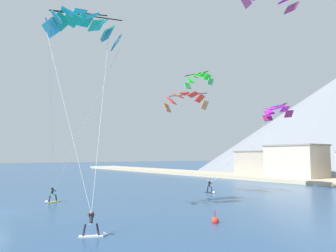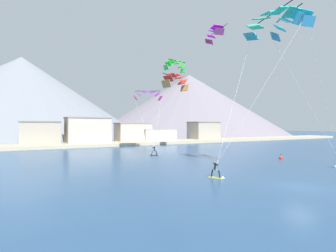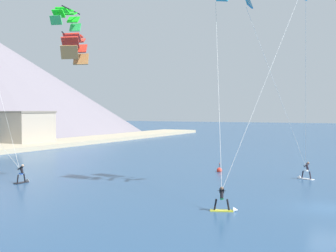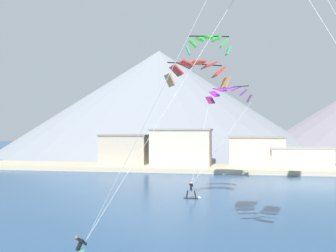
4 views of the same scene
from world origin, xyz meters
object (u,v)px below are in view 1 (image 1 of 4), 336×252
at_px(kitesurfer_mid_center, 51,198).
at_px(parafoil_kite_mid_center, 85,28).
at_px(parafoil_kite_distant_low_drift, 198,78).
at_px(race_marker_buoy, 215,221).
at_px(kitesurfer_near_trail, 211,189).
at_px(parafoil_kite_distant_high_outer, 186,99).
at_px(parafoil_kite_near_lead, 79,21).
at_px(kitesurfer_near_lead, 95,229).
at_px(parafoil_kite_near_trail, 276,111).

distance_m(kitesurfer_mid_center, parafoil_kite_mid_center, 17.60).
distance_m(parafoil_kite_distant_low_drift, race_marker_buoy, 21.25).
relative_size(kitesurfer_near_trail, parafoil_kite_distant_high_outer, 0.31).
xyz_separation_m(parafoil_kite_near_lead, race_marker_buoy, (8.05, 7.51, -15.87)).
bearing_deg(kitesurfer_near_lead, parafoil_kite_near_trail, 106.90).
relative_size(parafoil_kite_distant_high_outer, race_marker_buoy, 5.51).
distance_m(kitesurfer_near_trail, parafoil_kite_near_trail, 15.01).
height_order(parafoil_kite_mid_center, parafoil_kite_distant_low_drift, parafoil_kite_mid_center).
relative_size(kitesurfer_near_trail, parafoil_kite_distant_low_drift, 0.43).
bearing_deg(parafoil_kite_near_lead, kitesurfer_mid_center, 174.38).
relative_size(parafoil_kite_near_lead, parafoil_kite_distant_high_outer, 2.80).
bearing_deg(kitesurfer_mid_center, kitesurfer_near_lead, -7.51).
xyz_separation_m(kitesurfer_mid_center, parafoil_kite_distant_low_drift, (5.01, 16.11, 13.97)).
distance_m(parafoil_kite_near_trail, parafoil_kite_mid_center, 29.73).
xyz_separation_m(parafoil_kite_near_trail, race_marker_buoy, (10.95, -22.97, -11.09)).
relative_size(parafoil_kite_mid_center, parafoil_kite_distant_high_outer, 2.87).
xyz_separation_m(kitesurfer_near_trail, parafoil_kite_distant_high_outer, (0.93, -4.91, 11.27)).
distance_m(kitesurfer_near_lead, parafoil_kite_distant_low_drift, 25.56).
bearing_deg(race_marker_buoy, kitesurfer_mid_center, -159.46).
relative_size(kitesurfer_mid_center, race_marker_buoy, 1.74).
bearing_deg(parafoil_kite_distant_low_drift, parafoil_kite_mid_center, -80.62).
relative_size(kitesurfer_near_lead, race_marker_buoy, 1.72).
distance_m(kitesurfer_mid_center, parafoil_kite_near_lead, 18.25).
relative_size(kitesurfer_near_lead, parafoil_kite_mid_center, 0.11).
xyz_separation_m(kitesurfer_near_lead, parafoil_kite_distant_high_outer, (-11.99, 16.82, 11.30)).
distance_m(parafoil_kite_near_lead, race_marker_buoy, 19.31).
bearing_deg(parafoil_kite_near_lead, parafoil_kite_near_trail, 95.44).
height_order(kitesurfer_near_trail, parafoil_kite_distant_low_drift, parafoil_kite_distant_low_drift).
distance_m(kitesurfer_near_lead, parafoil_kite_mid_center, 18.19).
bearing_deg(kitesurfer_near_trail, kitesurfer_near_lead, -59.27).
bearing_deg(parafoil_kite_distant_low_drift, kitesurfer_near_trail, 116.23).
bearing_deg(kitesurfer_mid_center, race_marker_buoy, 20.54).
relative_size(kitesurfer_near_trail, parafoil_kite_near_lead, 0.11).
bearing_deg(kitesurfer_near_trail, kitesurfer_mid_center, -99.56).
relative_size(kitesurfer_near_lead, kitesurfer_near_trail, 1.00).
bearing_deg(kitesurfer_mid_center, parafoil_kite_near_trail, 77.42).
height_order(kitesurfer_near_trail, race_marker_buoy, kitesurfer_near_trail).
height_order(kitesurfer_near_lead, parafoil_kite_near_lead, parafoil_kite_near_lead).
distance_m(parafoil_kite_distant_high_outer, parafoil_kite_distant_low_drift, 3.12).
bearing_deg(parafoil_kite_mid_center, parafoil_kite_near_lead, -32.75).
bearing_deg(parafoil_kite_near_lead, parafoil_kite_distant_low_drift, 104.73).
bearing_deg(parafoil_kite_near_lead, kitesurfer_near_lead, -10.16).
relative_size(kitesurfer_near_trail, kitesurfer_mid_center, 0.99).
height_order(kitesurfer_near_lead, race_marker_buoy, kitesurfer_near_lead).
distance_m(parafoil_kite_near_trail, race_marker_buoy, 27.76).
xyz_separation_m(parafoil_kite_mid_center, parafoil_kite_distant_high_outer, (-3.40, 14.42, -4.56)).
relative_size(kitesurfer_mid_center, parafoil_kite_mid_center, 0.11).
distance_m(parafoil_kite_near_trail, parafoil_kite_distant_high_outer, 15.06).
bearing_deg(parafoil_kite_near_trail, race_marker_buoy, -64.51).
height_order(kitesurfer_near_trail, parafoil_kite_mid_center, parafoil_kite_mid_center).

